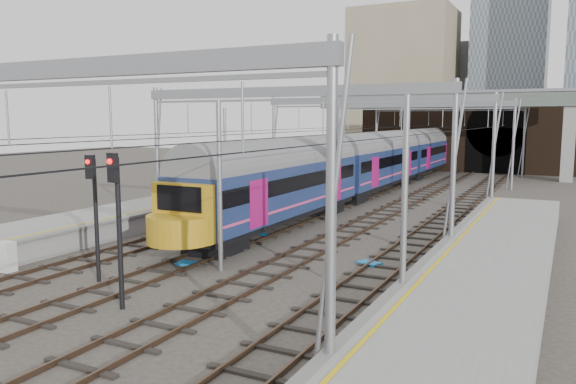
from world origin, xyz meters
The scene contains 16 objects.
ground centered at (0.00, 0.00, 0.00)m, with size 160.00×160.00×0.00m, color #38332D.
platform_left centered at (-10.18, 2.50, 0.55)m, with size 4.32×55.00×1.12m.
platform_right centered at (10.18, -1.50, 0.55)m, with size 4.32×47.00×1.12m.
tracks centered at (0.00, 15.00, 0.02)m, with size 14.40×80.00×0.22m.
overhead_line centered at (0.00, 21.49, 6.57)m, with size 16.80×80.00×8.00m.
retaining_wall centered at (1.40, 51.93, 4.33)m, with size 28.00×2.75×9.00m.
overbridge centered at (0.00, 46.00, 7.27)m, with size 28.00×3.00×9.25m.
city_skyline centered at (2.73, 70.48, 17.09)m, with size 37.50×27.50×60.00m.
train_main centered at (-2.00, 37.64, 2.67)m, with size 3.09×71.46×5.22m.
train_second centered at (-6.00, 44.45, 2.51)m, with size 2.84×65.61×4.87m.
signal_near_left centered at (-3.35, -1.54, 3.10)m, with size 0.37×0.47×4.92m.
signal_near_centre centered at (-0.28, -3.53, 3.25)m, with size 0.39×0.48×5.19m.
relay_cabinet centered at (-7.80, -2.11, 0.62)m, with size 0.62×0.52×1.25m, color silver.
equip_cover_a centered at (-1.84, 2.14, 0.05)m, with size 0.88×0.62×0.10m, color #186DB7.
equip_cover_b centered at (-1.78, 8.85, 0.04)m, with size 0.75×0.53×0.09m, color #186DB7.
equip_cover_c centered at (5.21, 5.69, 0.06)m, with size 0.95×0.67×0.11m, color #186DB7.
Camera 1 is at (12.72, -17.04, 6.27)m, focal length 35.00 mm.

